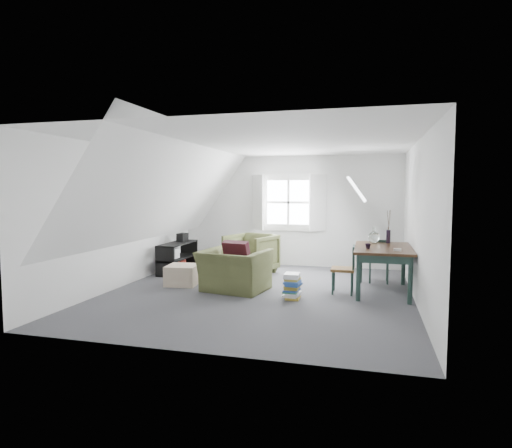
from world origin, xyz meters
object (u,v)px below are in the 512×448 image
(armchair_near, at_px, (234,291))
(dining_chair_near, at_px, (345,269))
(dining_table, at_px, (383,253))
(dining_chair_far, at_px, (379,260))
(armchair_far, at_px, (251,273))
(magazine_stack, at_px, (292,286))
(media_shelf, at_px, (177,259))
(ottoman, at_px, (183,275))

(armchair_near, bearing_deg, dining_chair_near, -160.48)
(dining_table, relative_size, dining_chair_far, 1.87)
(armchair_far, xyz_separation_m, dining_chair_near, (1.98, -1.23, 0.42))
(dining_chair_near, distance_m, magazine_stack, 1.00)
(dining_chair_far, bearing_deg, media_shelf, 9.85)
(armchair_near, height_order, dining_table, dining_table)
(armchair_far, height_order, dining_chair_far, dining_chair_far)
(dining_chair_near, bearing_deg, media_shelf, -84.67)
(armchair_far, height_order, dining_chair_near, dining_chair_near)
(magazine_stack, bearing_deg, armchair_far, 123.36)
(armchair_far, relative_size, dining_chair_near, 1.12)
(dining_chair_far, height_order, magazine_stack, dining_chair_far)
(dining_chair_near, relative_size, magazine_stack, 2.00)
(dining_chair_far, height_order, dining_chair_near, dining_chair_far)
(armchair_near, height_order, ottoman, ottoman)
(armchair_near, bearing_deg, ottoman, -0.56)
(armchair_near, relative_size, dining_table, 0.70)
(dining_chair_near, bearing_deg, armchair_far, -101.17)
(armchair_far, distance_m, media_shelf, 1.60)
(ottoman, xyz_separation_m, dining_chair_far, (3.48, 1.12, 0.25))
(armchair_far, bearing_deg, dining_chair_far, 15.06)
(armchair_far, distance_m, magazine_stack, 2.17)
(dining_chair_far, bearing_deg, magazine_stack, 58.83)
(ottoman, bearing_deg, magazine_stack, -12.70)
(armchair_near, bearing_deg, dining_chair_far, -140.92)
(ottoman, relative_size, magazine_stack, 1.34)
(armchair_near, distance_m, ottoman, 1.10)
(media_shelf, bearing_deg, ottoman, -61.00)
(dining_chair_near, bearing_deg, ottoman, -67.37)
(armchair_near, bearing_deg, media_shelf, -26.80)
(armchair_near, xyz_separation_m, ottoman, (-1.06, 0.20, 0.18))
(ottoman, height_order, dining_chair_near, dining_chair_near)
(ottoman, distance_m, dining_chair_near, 2.92)
(armchair_near, distance_m, media_shelf, 2.13)
(magazine_stack, bearing_deg, dining_chair_near, 35.95)
(magazine_stack, bearing_deg, dining_table, 30.38)
(ottoman, xyz_separation_m, dining_table, (3.53, 0.35, 0.49))
(ottoman, xyz_separation_m, magazine_stack, (2.12, -0.48, 0.02))
(armchair_near, distance_m, dining_chair_near, 1.92)
(dining_chair_far, bearing_deg, dining_table, 102.75)
(dining_table, bearing_deg, ottoman, -173.11)
(dining_table, bearing_deg, dining_chair_near, -156.49)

